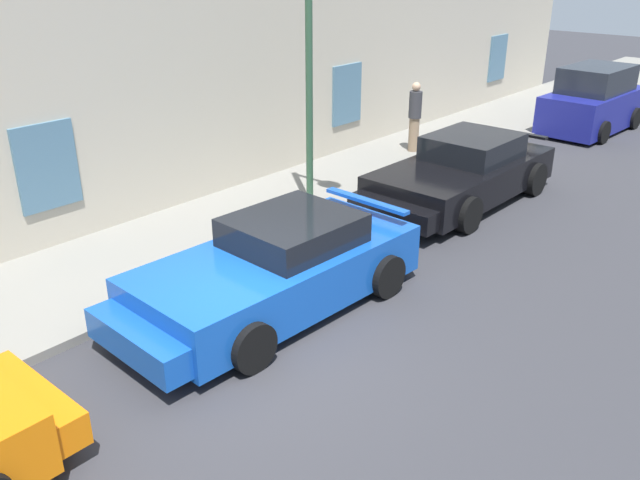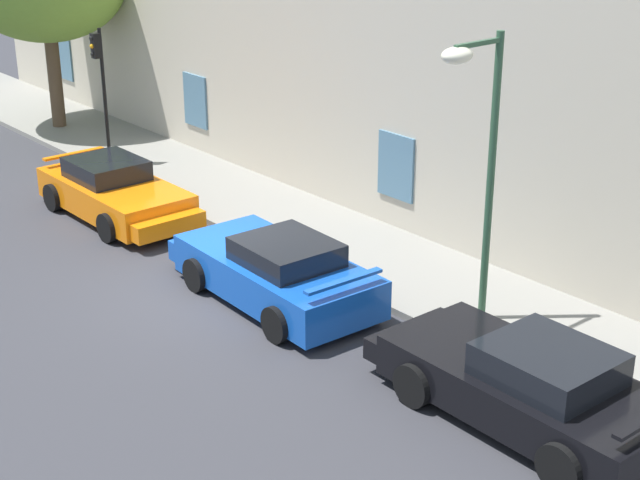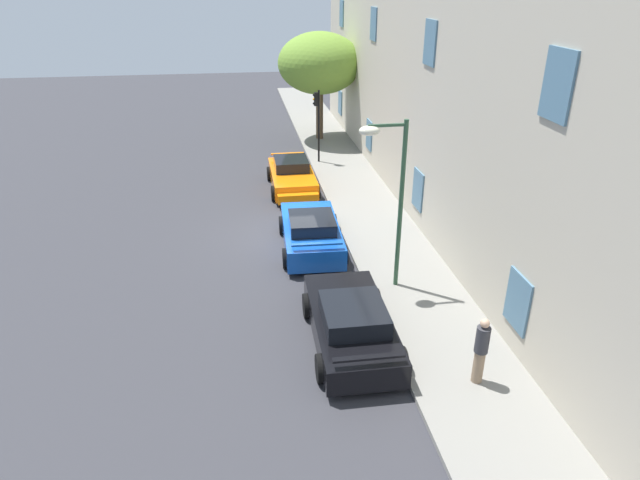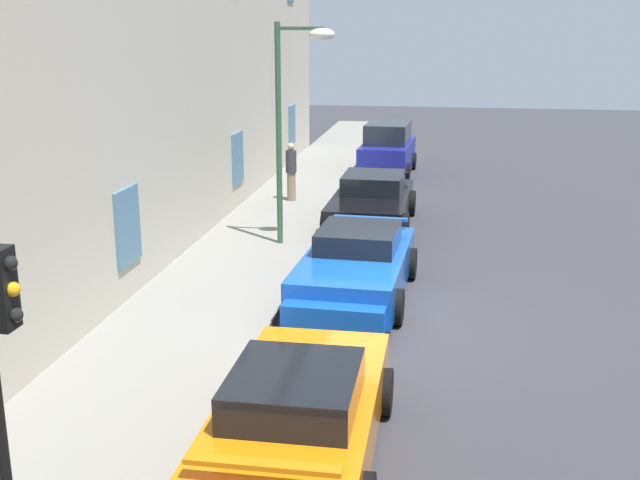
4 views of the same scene
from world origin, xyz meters
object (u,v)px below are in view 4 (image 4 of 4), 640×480
sportscar_red_lead (302,410)px  sportscar_yellow_flank (354,270)px  pedestrian_admiring (291,171)px  street_lamp (296,92)px  hatchback_parked (388,151)px  traffic_light (2,376)px  sportscar_white_middle (371,205)px

sportscar_red_lead → sportscar_yellow_flank: sportscar_yellow_flank is taller
sportscar_red_lead → pedestrian_admiring: size_ratio=2.67×
street_lamp → sportscar_red_lead: bearing=-168.8°
sportscar_yellow_flank → pedestrian_admiring: size_ratio=2.77×
sportscar_red_lead → pedestrian_admiring: bearing=11.9°
sportscar_yellow_flank → hatchback_parked: size_ratio=1.25×
traffic_light → sportscar_yellow_flank: bearing=-9.9°
sportscar_white_middle → street_lamp: street_lamp is taller
hatchback_parked → pedestrian_admiring: size_ratio=2.21×
street_lamp → pedestrian_admiring: bearing=13.1°
sportscar_yellow_flank → sportscar_white_middle: bearing=2.5°
sportscar_yellow_flank → sportscar_white_middle: 5.91m
sportscar_white_middle → hatchback_parked: hatchback_parked is taller
sportscar_red_lead → sportscar_yellow_flank: size_ratio=0.96×
hatchback_parked → street_lamp: street_lamp is taller
street_lamp → traffic_light: bearing=-179.4°
sportscar_white_middle → hatchback_parked: size_ratio=1.28×
traffic_light → street_lamp: street_lamp is taller
hatchback_parked → sportscar_yellow_flank: bearing=-178.2°
sportscar_red_lead → pedestrian_admiring: (14.19, 2.98, 0.46)m
sportscar_white_middle → pedestrian_admiring: (2.33, 2.68, 0.44)m
hatchback_parked → traffic_light: size_ratio=1.06×
traffic_light → pedestrian_admiring: (17.90, 1.26, -1.62)m
sportscar_yellow_flank → street_lamp: (3.43, 1.83, 3.22)m
sportscar_white_middle → traffic_light: traffic_light is taller
sportscar_red_lead → sportscar_white_middle: 11.87m
sportscar_yellow_flank → hatchback_parked: hatchback_parked is taller
pedestrian_admiring → traffic_light: bearing=-176.0°
sportscar_yellow_flank → sportscar_white_middle: sportscar_white_middle is taller
sportscar_red_lead → traffic_light: bearing=155.0°
sportscar_red_lead → pedestrian_admiring: 14.51m
sportscar_white_middle → street_lamp: bearing=147.7°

